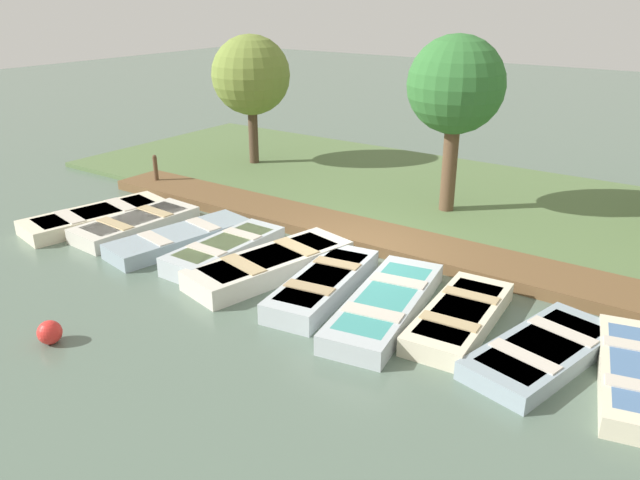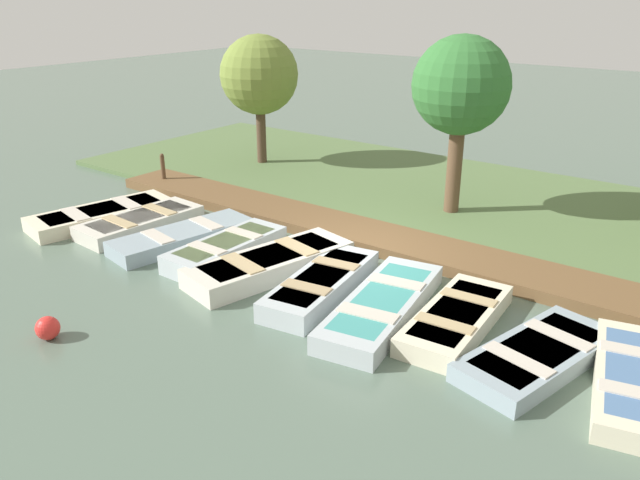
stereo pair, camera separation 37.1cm
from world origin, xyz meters
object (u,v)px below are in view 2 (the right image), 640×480
Objects in this scene: rowboat_0 at (102,215)px; mooring_post_near at (163,170)px; buoy at (48,328)px; park_tree_left at (461,88)px; rowboat_6 at (382,306)px; park_tree_far_left at (259,75)px; rowboat_3 at (226,249)px; rowboat_5 at (322,284)px; rowboat_8 at (538,355)px; rowboat_1 at (140,222)px; rowboat_7 at (456,319)px; rowboat_9 at (637,381)px; rowboat_4 at (270,264)px; rowboat_2 at (183,236)px.

mooring_post_near is at bearing -147.54° from rowboat_0.
park_tree_left reaches higher than buoy.
park_tree_far_left is (-6.40, -8.58, 2.75)m from rowboat_6.
rowboat_3 reaches higher than rowboat_5.
park_tree_left is at bearing -129.16° from rowboat_8.
rowboat_1 is at bearing 112.32° from rowboat_0.
rowboat_9 is (0.13, 2.91, -0.01)m from rowboat_7.
rowboat_8 is 3.09× the size of mooring_post_near.
buoy is at bearing 58.14° from rowboat_0.
park_tree_left is (-5.63, -1.36, 3.09)m from rowboat_6.
buoy is at bearing 23.29° from park_tree_far_left.
park_tree_left is at bearing 141.55° from rowboat_0.
rowboat_4 is at bearing 104.03° from rowboat_0.
rowboat_0 reaches higher than rowboat_7.
buoy is 0.10× the size of park_tree_far_left.
rowboat_3 is (0.01, 1.40, 0.04)m from rowboat_2.
mooring_post_near reaches higher than rowboat_4.
mooring_post_near is at bearing -142.83° from buoy.
rowboat_8 is 7.59m from park_tree_left.
rowboat_6 is at bearing 134.88° from buoy.
park_tree_far_left reaches higher than buoy.
park_tree_left reaches higher than rowboat_5.
rowboat_0 is 0.98× the size of rowboat_4.
rowboat_1 is 1.03× the size of rowboat_7.
rowboat_7 reaches higher than rowboat_2.
rowboat_0 is at bearing -75.93° from rowboat_1.
rowboat_6 is (0.16, 4.08, -0.03)m from rowboat_3.
rowboat_4 reaches higher than rowboat_6.
rowboat_4 is at bearing -14.52° from park_tree_left.
park_tree_left reaches higher than rowboat_3.
rowboat_9 is (-0.07, 9.66, -0.00)m from rowboat_2.
rowboat_6 is at bearing 53.25° from park_tree_far_left.
rowboat_4 is 9.34× the size of buoy.
rowboat_8 is 8.02m from buoy.
rowboat_8 is 0.75× the size of park_tree_far_left.
buoy is (4.01, 4.17, 0.02)m from rowboat_0.
rowboat_5 is at bearing 146.64° from buoy.
rowboat_0 is 1.25m from rowboat_1.
rowboat_8 is at bearing 121.21° from buoy.
rowboat_7 is at bearing 76.68° from mooring_post_near.
rowboat_4 is 8.95m from park_tree_far_left.
rowboat_6 is at bearing 99.05° from rowboat_2.
buoy reaches higher than rowboat_9.
rowboat_7 is at bearing 26.59° from park_tree_left.
rowboat_2 is at bearing 93.50° from rowboat_1.
rowboat_9 is (-0.08, 8.25, -0.05)m from rowboat_3.
rowboat_0 is 0.99× the size of rowboat_6.
rowboat_2 is 1.06× the size of rowboat_5.
rowboat_5 is 9.99m from park_tree_far_left.
rowboat_1 is at bearing -46.04° from park_tree_left.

